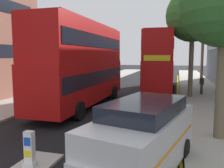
% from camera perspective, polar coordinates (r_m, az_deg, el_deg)
% --- Properties ---
extents(sidewalk_right, '(4.00, 80.00, 0.14)m').
position_cam_1_polar(sidewalk_right, '(18.65, 22.52, -4.13)').
color(sidewalk_right, '#ADA89E').
rests_on(sidewalk_right, ground).
extents(sidewalk_left, '(4.00, 80.00, 0.14)m').
position_cam_1_polar(sidewalk_left, '(21.38, -14.63, -2.49)').
color(sidewalk_left, '#ADA89E').
rests_on(sidewalk_left, ground).
extents(kerb_line_outer, '(0.10, 56.00, 0.01)m').
position_cam_1_polar(kerb_line_outer, '(16.56, 16.07, -5.43)').
color(kerb_line_outer, yellow).
rests_on(kerb_line_outer, ground).
extents(kerb_line_inner, '(0.10, 56.00, 0.01)m').
position_cam_1_polar(kerb_line_inner, '(16.56, 15.52, -5.41)').
color(kerb_line_inner, yellow).
rests_on(kerb_line_inner, ground).
extents(traffic_island, '(1.10, 2.20, 0.10)m').
position_cam_1_polar(traffic_island, '(7.93, -19.23, -18.82)').
color(traffic_island, '#ADA89E').
rests_on(traffic_island, ground).
extents(keep_left_bollard, '(0.36, 0.28, 1.11)m').
position_cam_1_polar(keep_left_bollard, '(7.71, -19.40, -15.07)').
color(keep_left_bollard, silver).
rests_on(keep_left_bollard, traffic_island).
extents(double_decker_bus_away, '(2.93, 10.85, 5.64)m').
position_cam_1_polar(double_decker_bus_away, '(16.01, -7.21, 5.29)').
color(double_decker_bus_away, '#B20F0F').
rests_on(double_decker_bus_away, ground).
extents(double_decker_bus_oncoming, '(3.07, 10.88, 5.64)m').
position_cam_1_polar(double_decker_bus_oncoming, '(23.66, 11.49, 5.66)').
color(double_decker_bus_oncoming, '#B20F0F').
rests_on(double_decker_bus_oncoming, ground).
extents(taxi_minivan, '(3.01, 5.13, 2.12)m').
position_cam_1_polar(taxi_minivan, '(7.09, 7.21, -12.68)').
color(taxi_minivan, silver).
rests_on(taxi_minivan, ground).
extents(pedestrian_far, '(0.34, 0.22, 1.62)m').
position_cam_1_polar(pedestrian_far, '(21.80, 20.95, -0.12)').
color(pedestrian_far, '#2D2D38').
rests_on(pedestrian_far, sidewalk_right).
extents(street_tree_mid, '(3.21, 3.21, 8.55)m').
position_cam_1_polar(street_tree_mid, '(35.56, 21.33, 12.04)').
color(street_tree_mid, '#6B6047').
rests_on(street_tree_mid, sidewalk_right).
extents(street_tree_far, '(4.22, 4.22, 8.63)m').
position_cam_1_polar(street_tree_far, '(20.24, 19.07, 15.48)').
color(street_tree_far, '#6B6047').
rests_on(street_tree_far, sidewalk_right).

